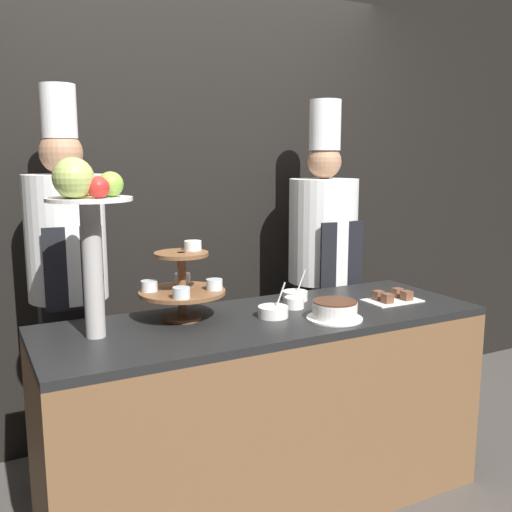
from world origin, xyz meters
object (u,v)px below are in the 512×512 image
(tiered_stand, at_px, (182,284))
(cup_white, at_px, (294,303))
(cake_round, at_px, (335,311))
(serving_bowl_near, at_px, (273,312))
(cake_square_tray, at_px, (392,298))
(fruit_pedestal, at_px, (86,211))
(chef_center_left, at_px, (323,256))
(serving_bowl_far, at_px, (295,295))
(chef_left, at_px, (68,275))

(tiered_stand, distance_m, cup_white, 0.53)
(cake_round, bearing_deg, serving_bowl_near, 144.77)
(cake_round, xyz_separation_m, cake_square_tray, (0.43, 0.13, -0.02))
(fruit_pedestal, height_order, chef_center_left, chef_center_left)
(chef_center_left, bearing_deg, serving_bowl_far, -137.15)
(cup_white, bearing_deg, serving_bowl_far, 56.99)
(tiered_stand, xyz_separation_m, fruit_pedestal, (-0.40, -0.09, 0.34))
(tiered_stand, height_order, cup_white, tiered_stand)
(serving_bowl_far, bearing_deg, chef_left, 158.33)
(serving_bowl_far, relative_size, chef_left, 0.08)
(chef_center_left, bearing_deg, cake_square_tray, -91.72)
(fruit_pedestal, relative_size, chef_center_left, 0.36)
(serving_bowl_near, height_order, serving_bowl_far, serving_bowl_near)
(fruit_pedestal, height_order, cup_white, fruit_pedestal)
(cake_round, xyz_separation_m, cup_white, (-0.06, 0.23, -0.01))
(chef_center_left, bearing_deg, tiered_stand, -156.17)
(tiered_stand, relative_size, fruit_pedestal, 0.54)
(cake_square_tray, distance_m, chef_left, 1.52)
(cake_square_tray, bearing_deg, cake_round, -163.44)
(cake_square_tray, distance_m, serving_bowl_near, 0.64)
(cake_round, xyz_separation_m, serving_bowl_far, (0.02, 0.36, -0.02))
(chef_center_left, bearing_deg, chef_left, 180.00)
(cake_round, xyz_separation_m, chef_left, (-0.96, 0.75, 0.11))
(cake_round, relative_size, serving_bowl_near, 1.60)
(tiered_stand, bearing_deg, chef_left, 131.12)
(serving_bowl_far, bearing_deg, chef_center_left, 42.85)
(tiered_stand, height_order, cake_round, tiered_stand)
(fruit_pedestal, bearing_deg, cake_square_tray, -3.50)
(cake_round, height_order, serving_bowl_near, serving_bowl_near)
(fruit_pedestal, distance_m, cake_square_tray, 1.47)
(tiered_stand, xyz_separation_m, serving_bowl_far, (0.59, 0.06, -0.13))
(cup_white, bearing_deg, serving_bowl_near, -151.98)
(serving_bowl_far, bearing_deg, serving_bowl_near, -138.82)
(chef_left, bearing_deg, serving_bowl_far, -21.67)
(tiered_stand, bearing_deg, fruit_pedestal, -167.23)
(serving_bowl_near, distance_m, chef_center_left, 0.89)
(cake_square_tray, distance_m, chef_center_left, 0.63)
(fruit_pedestal, xyz_separation_m, serving_bowl_far, (0.99, 0.15, -0.46))
(tiered_stand, relative_size, cake_round, 1.53)
(chef_center_left, bearing_deg, serving_bowl_near, -137.74)
(fruit_pedestal, distance_m, serving_bowl_far, 1.10)
(tiered_stand, bearing_deg, chef_center_left, 23.83)
(serving_bowl_near, xyz_separation_m, chef_center_left, (0.66, 0.60, 0.10))
(fruit_pedestal, distance_m, chef_center_left, 1.55)
(serving_bowl_near, relative_size, serving_bowl_far, 1.02)
(cake_square_tray, height_order, serving_bowl_far, serving_bowl_far)
(tiered_stand, relative_size, cake_square_tray, 1.39)
(chef_left, bearing_deg, tiered_stand, -48.88)
(serving_bowl_near, relative_size, chef_center_left, 0.08)
(cake_square_tray, xyz_separation_m, chef_center_left, (0.02, 0.62, 0.10))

